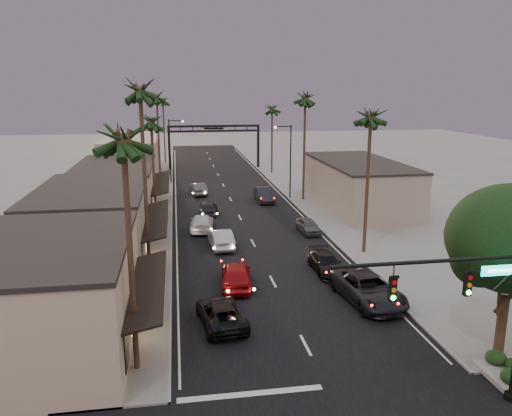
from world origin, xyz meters
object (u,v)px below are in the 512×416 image
object	(u,v)px
curbside_near	(368,289)
palm_la	(123,130)
palm_ld	(156,94)
curbside_black	(326,263)
oncoming_pickup	(221,313)
palm_lc	(151,118)
streetlight_right	(288,156)
palm_rb	(305,95)
streetlight_left	(172,146)
oncoming_silver	(221,238)
arch	(214,136)
oncoming_red	(236,274)
palm_ra	(371,111)
palm_rc	(272,106)
palm_far	(163,98)
traffic_signal	(482,294)
palm_lb	(140,85)

from	to	relation	value
curbside_near	palm_la	bearing A→B (deg)	-164.46
palm_ld	curbside_black	bearing A→B (deg)	-69.75
oncoming_pickup	palm_lc	bearing A→B (deg)	-86.38
streetlight_right	palm_rb	bearing A→B (deg)	-30.76
streetlight_left	curbside_black	xyz separation A→B (m)	(11.15, -37.77, -4.65)
oncoming_pickup	oncoming_silver	distance (m)	14.33
arch	oncoming_red	world-z (taller)	arch
palm_la	palm_ra	world-z (taller)	same
palm_rc	palm_ra	bearing A→B (deg)	-90.00
palm_la	palm_rc	distance (m)	57.63
palm_ra	oncoming_pickup	size ratio (longest dim) A/B	2.62
palm_ld	oncoming_red	distance (m)	38.67
palm_la	oncoming_red	world-z (taller)	palm_la
streetlight_left	curbside_near	distance (m)	45.17
arch	palm_far	bearing A→B (deg)	136.05
palm_rb	palm_rc	xyz separation A→B (m)	(0.00, 20.00, -1.95)
palm_rc	oncoming_red	world-z (taller)	palm_rc
traffic_signal	oncoming_pickup	xyz separation A→B (m)	(-9.87, 9.08, -4.38)
streetlight_left	palm_lb	xyz separation A→B (m)	(-1.68, -36.00, 8.06)
oncoming_red	curbside_near	distance (m)	8.79
arch	streetlight_left	size ratio (longest dim) A/B	1.69
oncoming_pickup	streetlight_left	bearing A→B (deg)	-93.80
palm_rc	oncoming_pickup	size ratio (longest dim) A/B	2.43
curbside_black	palm_ld	bearing A→B (deg)	109.81
palm_lb	streetlight_left	bearing A→B (deg)	87.33
streetlight_right	palm_ra	size ratio (longest dim) A/B	0.68
palm_lc	oncoming_pickup	world-z (taller)	palm_lc
oncoming_red	arch	bearing A→B (deg)	-87.34
traffic_signal	palm_rb	size ratio (longest dim) A/B	0.60
streetlight_right	oncoming_pickup	size ratio (longest dim) A/B	1.79
traffic_signal	streetlight_right	world-z (taller)	streetlight_right
curbside_black	oncoming_silver	bearing A→B (deg)	134.53
palm_ld	curbside_near	distance (m)	44.12
streetlight_right	arch	bearing A→B (deg)	105.47
palm_lc	curbside_near	xyz separation A→B (m)	(13.87, -21.27, -9.59)
curbside_black	oncoming_pickup	bearing A→B (deg)	-140.07
palm_rb	curbside_black	distance (m)	26.87
streetlight_right	palm_la	xyz separation A→B (m)	(-15.52, -36.00, 6.11)
streetlight_right	palm_ld	bearing A→B (deg)	147.21
traffic_signal	oncoming_pickup	world-z (taller)	traffic_signal
palm_ld	curbside_near	xyz separation A→B (m)	(13.87, -40.27, -11.53)
arch	curbside_black	distance (m)	50.18
traffic_signal	palm_far	world-z (taller)	palm_far
palm_lb	oncoming_silver	bearing A→B (deg)	43.10
streetlight_left	streetlight_right	bearing A→B (deg)	-43.21
traffic_signal	palm_ld	world-z (taller)	palm_ld
streetlight_right	curbside_black	xyz separation A→B (m)	(-2.69, -24.77, -4.65)
oncoming_red	palm_lb	bearing A→B (deg)	-24.24
oncoming_pickup	curbside_near	bearing A→B (deg)	-177.37
arch	palm_rb	size ratio (longest dim) A/B	1.07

